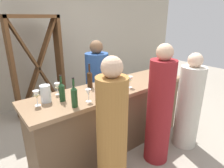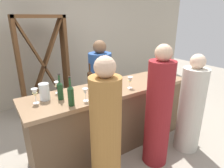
# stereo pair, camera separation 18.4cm
# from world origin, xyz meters

# --- Properties ---
(ground_plane) EXTENTS (12.00, 12.00, 0.00)m
(ground_plane) POSITION_xyz_m (0.00, 0.00, 0.00)
(ground_plane) COLOR #9E9384
(back_wall) EXTENTS (8.00, 0.10, 2.80)m
(back_wall) POSITION_xyz_m (0.00, 2.20, 1.40)
(back_wall) COLOR #B2A893
(back_wall) RESTS_ON ground
(bar_counter) EXTENTS (2.39, 0.66, 0.92)m
(bar_counter) POSITION_xyz_m (0.00, 0.00, 0.47)
(bar_counter) COLOR brown
(bar_counter) RESTS_ON ground
(wine_rack) EXTENTS (0.92, 0.28, 1.88)m
(wine_rack) POSITION_xyz_m (-0.47, 1.65, 0.94)
(wine_rack) COLOR brown
(wine_rack) RESTS_ON ground
(wine_bottle_leftmost_olive_green) EXTENTS (0.07, 0.07, 0.31)m
(wine_bottle_leftmost_olive_green) POSITION_xyz_m (-0.72, 0.01, 1.04)
(wine_bottle_leftmost_olive_green) COLOR #193D1E
(wine_bottle_leftmost_olive_green) RESTS_ON bar_counter
(wine_bottle_second_left_olive_green) EXTENTS (0.07, 0.07, 0.33)m
(wine_bottle_second_left_olive_green) POSITION_xyz_m (-0.68, -0.22, 1.05)
(wine_bottle_second_left_olive_green) COLOR #193D1E
(wine_bottle_second_left_olive_green) RESTS_ON bar_counter
(wine_bottle_center_amber_brown) EXTENTS (0.07, 0.07, 0.33)m
(wine_bottle_center_amber_brown) POSITION_xyz_m (-0.23, 0.20, 1.05)
(wine_bottle_center_amber_brown) COLOR #331E0F
(wine_bottle_center_amber_brown) RESTS_ON bar_counter
(wine_glass_near_left) EXTENTS (0.07, 0.07, 0.15)m
(wine_glass_near_left) POSITION_xyz_m (-0.50, -0.20, 1.03)
(wine_glass_near_left) COLOR white
(wine_glass_near_left) RESTS_ON bar_counter
(wine_glass_near_center) EXTENTS (0.07, 0.07, 0.16)m
(wine_glass_near_center) POSITION_xyz_m (0.19, -0.15, 1.03)
(wine_glass_near_center) COLOR white
(wine_glass_near_center) RESTS_ON bar_counter
(wine_glass_near_right) EXTENTS (0.07, 0.07, 0.18)m
(wine_glass_near_right) POSITION_xyz_m (-0.99, 0.06, 1.04)
(wine_glass_near_right) COLOR white
(wine_glass_near_right) RESTS_ON bar_counter
(wine_glass_far_left) EXTENTS (0.07, 0.07, 0.15)m
(wine_glass_far_left) POSITION_xyz_m (-0.69, 0.22, 1.03)
(wine_glass_far_left) COLOR white
(wine_glass_far_left) RESTS_ON bar_counter
(water_pitcher) EXTENTS (0.12, 0.12, 0.20)m
(water_pitcher) POSITION_xyz_m (-0.88, 0.10, 1.02)
(water_pitcher) COLOR silver
(water_pitcher) RESTS_ON bar_counter
(person_left_guest) EXTENTS (0.33, 0.33, 1.56)m
(person_left_guest) POSITION_xyz_m (0.28, -0.61, 0.73)
(person_left_guest) COLOR maroon
(person_left_guest) RESTS_ON ground
(person_center_guest) EXTENTS (0.33, 0.33, 1.53)m
(person_center_guest) POSITION_xyz_m (-0.51, -0.65, 0.71)
(person_center_guest) COLOR #9E6B33
(person_center_guest) RESTS_ON ground
(person_right_guest) EXTENTS (0.36, 0.36, 1.40)m
(person_right_guest) POSITION_xyz_m (0.87, -0.67, 0.64)
(person_right_guest) COLOR beige
(person_right_guest) RESTS_ON ground
(person_server_behind) EXTENTS (0.40, 0.40, 1.48)m
(person_server_behind) POSITION_xyz_m (0.23, 0.71, 0.67)
(person_server_behind) COLOR #284C8C
(person_server_behind) RESTS_ON ground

